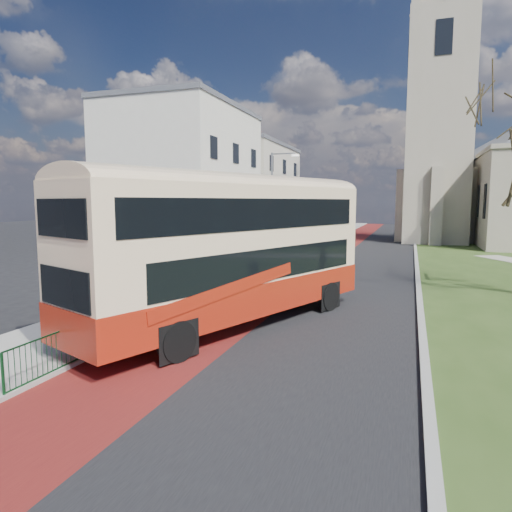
% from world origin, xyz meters
% --- Properties ---
extents(ground, '(160.00, 160.00, 0.00)m').
position_xyz_m(ground, '(0.00, 0.00, 0.00)').
color(ground, black).
rests_on(ground, ground).
extents(road_carriageway, '(9.00, 120.00, 0.01)m').
position_xyz_m(road_carriageway, '(1.50, 20.00, 0.01)').
color(road_carriageway, black).
rests_on(road_carriageway, ground).
extents(bus_lane, '(3.40, 120.00, 0.01)m').
position_xyz_m(bus_lane, '(-1.20, 20.00, 0.01)').
color(bus_lane, '#591414').
rests_on(bus_lane, ground).
extents(pavement_west, '(4.00, 120.00, 0.12)m').
position_xyz_m(pavement_west, '(-5.00, 20.00, 0.06)').
color(pavement_west, gray).
rests_on(pavement_west, ground).
extents(kerb_west, '(0.25, 120.00, 0.13)m').
position_xyz_m(kerb_west, '(-3.00, 20.00, 0.07)').
color(kerb_west, '#999993').
rests_on(kerb_west, ground).
extents(kerb_east, '(0.25, 80.00, 0.13)m').
position_xyz_m(kerb_east, '(6.10, 22.00, 0.07)').
color(kerb_east, '#999993').
rests_on(kerb_east, ground).
extents(pedestrian_railing, '(0.07, 24.00, 1.12)m').
position_xyz_m(pedestrian_railing, '(-2.95, 4.00, 0.55)').
color(pedestrian_railing, '#0E3D1B').
rests_on(pedestrian_railing, ground).
extents(gothic_church, '(16.38, 18.00, 40.00)m').
position_xyz_m(gothic_church, '(12.56, 38.00, 13.13)').
color(gothic_church, gray).
rests_on(gothic_church, ground).
extents(street_block_near, '(10.30, 14.30, 13.00)m').
position_xyz_m(street_block_near, '(-14.00, 22.00, 6.51)').
color(street_block_near, silver).
rests_on(street_block_near, ground).
extents(street_block_far, '(10.30, 16.30, 11.50)m').
position_xyz_m(street_block_far, '(-14.00, 38.00, 5.76)').
color(street_block_far, beige).
rests_on(street_block_far, ground).
extents(streetlamp, '(2.13, 0.18, 8.00)m').
position_xyz_m(streetlamp, '(-4.35, 18.00, 4.59)').
color(streetlamp, gray).
rests_on(streetlamp, pavement_west).
extents(bus, '(7.30, 12.66, 5.22)m').
position_xyz_m(bus, '(-0.30, -0.55, 2.98)').
color(bus, maroon).
rests_on(bus, ground).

